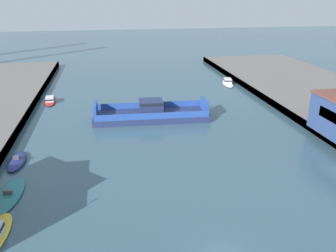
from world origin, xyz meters
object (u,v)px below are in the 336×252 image
Objects in this scene: moored_boat_mid_right at (17,161)px; moored_boat_far_right at (8,196)px; moored_boat_far_left at (228,82)px; chain_ferry at (151,113)px; moored_boat_near_left at (50,100)px.

moored_boat_mid_right reaches higher than moored_boat_far_right.
moored_boat_far_right is at bearing -132.96° from moored_boat_far_left.
moored_boat_far_right is at bearing -83.82° from moored_boat_mid_right.
chain_ferry is 2.49× the size of moored_boat_far_right.
moored_boat_mid_right is 55.01m from moored_boat_far_left.
chain_ferry is at bearing 49.78° from moored_boat_far_right.
chain_ferry is 23.83m from moored_boat_near_left.
moored_boat_far_right is at bearing -130.22° from chain_ferry.
moored_boat_far_right is (-19.05, -22.52, -0.88)m from chain_ferry.
moored_boat_far_left is at bearing 47.04° from moored_boat_far_right.
moored_boat_near_left is 36.41m from moored_boat_far_right.
moored_boat_near_left is 42.09m from moored_boat_far_left.
chain_ferry reaches higher than moored_boat_mid_right.
chain_ferry is 3.35× the size of moored_boat_mid_right.
moored_boat_mid_right is 8.63m from moored_boat_far_right.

